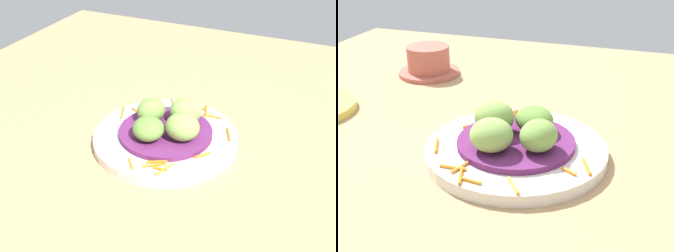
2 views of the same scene
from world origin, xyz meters
TOP-DOWN VIEW (x-y plane):
  - table_surface at (0.00, 0.00)cm, footprint 110.00×110.00cm
  - main_plate at (0.28, 1.97)cm, footprint 23.41×23.41cm
  - cabbage_bed at (0.28, 1.97)cm, footprint 15.16×15.16cm
  - carrot_garnish at (0.92, 0.31)cm, footprint 21.87×20.80cm
  - guac_scoop_left at (-3.13, 3.47)cm, footprint 7.33×7.20cm
  - guac_scoop_center at (-1.23, -1.44)cm, footprint 5.14×5.62cm
  - guac_scoop_right at (3.68, 0.46)cm, footprint 6.16×6.23cm
  - guac_scoop_back at (1.78, 5.37)cm, footprint 5.71×5.20cm
  - terracotta_bowl at (-25.43, -23.67)cm, footprint 11.62×11.62cm

SIDE VIEW (x-z plane):
  - table_surface at x=0.00cm, z-range 0.00..2.00cm
  - main_plate at x=0.28cm, z-range 2.00..3.55cm
  - carrot_garnish at x=0.92cm, z-range 3.55..3.95cm
  - cabbage_bed at x=0.28cm, z-range 3.55..4.37cm
  - terracotta_bowl at x=-25.43cm, z-range 1.68..7.27cm
  - guac_scoop_left at x=-3.13cm, z-range 4.37..7.74cm
  - guac_scoop_back at x=1.78cm, z-range 4.37..8.24cm
  - guac_scoop_right at x=3.68cm, z-range 4.37..8.45cm
  - guac_scoop_center at x=-1.23cm, z-range 4.37..8.70cm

